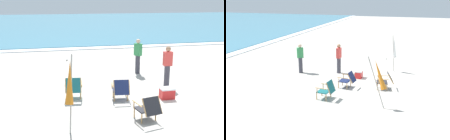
{
  "view_description": "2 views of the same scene",
  "coord_description": "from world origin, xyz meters",
  "views": [
    {
      "loc": [
        -2.89,
        -7.36,
        3.44
      ],
      "look_at": [
        -0.94,
        1.9,
        0.84
      ],
      "focal_mm": 42.0,
      "sensor_mm": 36.0,
      "label": 1
    },
    {
      "loc": [
        -12.04,
        -2.12,
        4.24
      ],
      "look_at": [
        -0.69,
        1.43,
        0.78
      ],
      "focal_mm": 42.0,
      "sensor_mm": 36.0,
      "label": 2
    }
  ],
  "objects": [
    {
      "name": "beach_chair_mid_center",
      "position": [
        -0.84,
        0.89,
        0.42
      ],
      "size": [
        0.66,
        0.82,
        0.78
      ],
      "color": "#19234C",
      "rests_on": "ground"
    },
    {
      "name": "beach_chair_far_center",
      "position": [
        -0.45,
        -0.81,
        0.42
      ],
      "size": [
        0.72,
        0.87,
        0.78
      ],
      "color": "#28282D",
      "rests_on": "ground"
    },
    {
      "name": "beach_chair_back_left",
      "position": [
        -2.42,
        1.37,
        0.43
      ],
      "size": [
        0.65,
        0.74,
        0.81
      ],
      "color": "#196066",
      "rests_on": "ground"
    },
    {
      "name": "umbrella_furled_orange",
      "position": [
        -2.63,
        -0.81,
        1.31
      ],
      "size": [
        0.34,
        0.82,
        2.01
      ],
      "color": "#B7B2A8",
      "rests_on": "ground"
    },
    {
      "name": "surf_band",
      "position": [
        0.0,
        10.89,
        0.03
      ],
      "size": [
        80.0,
        1.1,
        0.06
      ],
      "primitive_type": "cube",
      "color": "white",
      "rests_on": "ground"
    },
    {
      "name": "person_by_waterline",
      "position": [
        0.75,
        4.06,
        0.84
      ],
      "size": [
        0.36,
        0.39,
        1.63
      ],
      "color": "#383842",
      "rests_on": "ground"
    },
    {
      "name": "ground_plane",
      "position": [
        0.0,
        0.0,
        0.0
      ],
      "size": [
        80.0,
        80.0,
        0.0
      ],
      "primitive_type": "plane",
      "color": "#B2AAA0"
    },
    {
      "name": "cooler_box",
      "position": [
        0.81,
        0.75,
        0.2
      ],
      "size": [
        0.49,
        0.35,
        0.4
      ],
      "color": "red",
      "rests_on": "ground"
    },
    {
      "name": "person_near_chairs",
      "position": [
        1.33,
        2.01,
        0.84
      ],
      "size": [
        0.35,
        0.22,
        1.63
      ],
      "color": "#383842",
      "rests_on": "ground"
    },
    {
      "name": "sea",
      "position": [
        0.0,
        31.19,
        0.05
      ],
      "size": [
        80.0,
        40.0,
        0.1
      ],
      "primitive_type": "cube",
      "color": "teal",
      "rests_on": "ground"
    }
  ]
}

